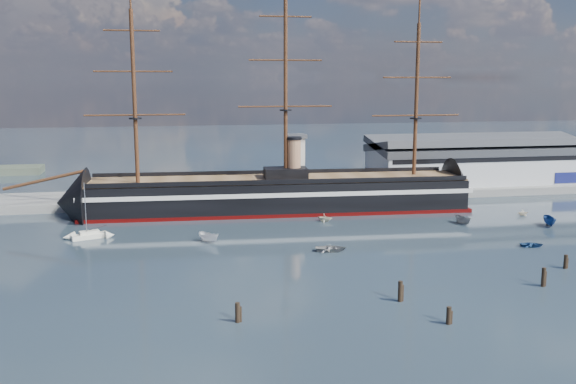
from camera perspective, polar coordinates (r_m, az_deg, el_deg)
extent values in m
plane|color=#212C35|center=(133.86, 2.26, -3.33)|extent=(600.00, 600.00, 0.00)
cube|color=slate|center=(170.40, 2.79, -0.42)|extent=(180.00, 18.00, 2.00)
cube|color=#B7BABC|center=(189.97, 16.74, 2.40)|extent=(62.00, 20.00, 10.00)
cube|color=#3F4247|center=(189.34, 16.83, 4.07)|extent=(63.00, 21.00, 2.00)
cube|color=silver|center=(164.56, 0.69, 2.39)|extent=(4.00, 4.00, 14.00)
cube|color=#3F4247|center=(163.72, 0.70, 5.00)|extent=(5.00, 5.00, 1.00)
cube|color=black|center=(151.43, -0.95, -0.20)|extent=(88.74, 20.73, 7.00)
cube|color=silver|center=(151.21, -0.96, 0.25)|extent=(90.75, 21.07, 1.00)
cube|color=#430403|center=(152.12, -0.95, -1.55)|extent=(90.74, 21.03, 0.90)
cone|color=black|center=(150.74, -18.64, -0.90)|extent=(14.83, 16.41, 15.68)
cone|color=black|center=(165.82, 15.08, 0.25)|extent=(11.83, 16.25, 15.68)
cube|color=brown|center=(150.82, -0.96, 1.14)|extent=(88.67, 19.45, 0.40)
cube|color=black|center=(150.96, -0.21, 1.69)|extent=(10.31, 6.53, 2.50)
cylinder|color=#A97755|center=(150.87, 0.53, 3.03)|extent=(3.20, 3.20, 9.00)
cylinder|color=#381E0F|center=(150.73, -20.83, 1.01)|extent=(17.76, 1.66, 4.43)
cylinder|color=#381E0F|center=(146.95, -13.50, 8.16)|extent=(0.90, 0.90, 38.00)
cylinder|color=#381E0F|center=(149.35, -0.22, 9.23)|extent=(0.90, 0.90, 42.00)
cylinder|color=#381E0F|center=(158.50, 11.34, 8.00)|extent=(0.90, 0.90, 36.00)
cube|color=white|center=(132.10, -17.23, -3.77)|extent=(7.22, 4.28, 0.93)
cube|color=white|center=(131.93, -17.25, -3.46)|extent=(3.98, 2.65, 0.74)
cylinder|color=#B2B2B7|center=(130.97, -17.56, -1.41)|extent=(0.15, 0.15, 10.18)
imported|color=white|center=(124.33, -7.04, -4.46)|extent=(5.96, 5.41, 2.36)
imported|color=gray|center=(117.36, 3.82, -5.28)|extent=(1.92, 3.66, 1.63)
imported|color=slate|center=(143.55, 15.28, -2.77)|extent=(5.84, 3.35, 2.20)
imported|color=beige|center=(141.21, 3.29, -2.63)|extent=(4.85, 5.77, 1.97)
imported|color=navy|center=(128.57, 20.84, -4.57)|extent=(1.76, 2.78, 1.21)
imported|color=navy|center=(147.57, 22.21, -2.82)|extent=(6.87, 4.32, 2.58)
imported|color=white|center=(156.84, 20.14, -1.95)|extent=(1.79, 4.09, 1.50)
cylinder|color=black|center=(84.73, -4.50, -11.47)|extent=(0.64, 0.64, 3.36)
cylinder|color=black|center=(86.34, 14.07, -11.33)|extent=(0.64, 0.64, 3.04)
cylinder|color=black|center=(105.34, 21.71, -7.81)|extent=(0.64, 0.64, 3.65)
cylinder|color=black|center=(116.34, 23.41, -6.26)|extent=(0.64, 0.64, 3.04)
cylinder|color=black|center=(93.16, 9.92, -9.56)|extent=(0.64, 0.64, 3.69)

